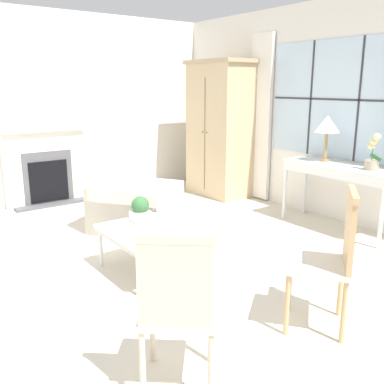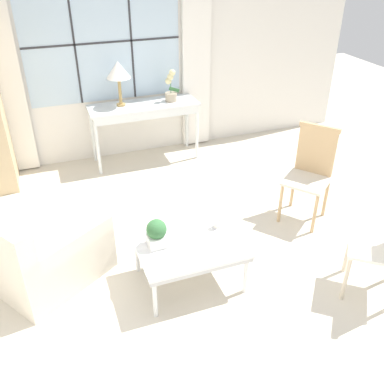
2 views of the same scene
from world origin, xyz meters
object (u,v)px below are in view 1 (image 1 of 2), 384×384
console_table (341,172)px  potted_plant_small (140,209)px  armchair_upholstered (134,207)px  side_chair_wooden (333,252)px  fireplace (45,161)px  armoire (220,129)px  potted_orchid (373,155)px  accent_chair_wooden (178,303)px  pillar_candle (179,231)px  coffee_table (148,234)px  table_lamp (327,125)px

console_table → potted_plant_small: console_table is taller
armchair_upholstered → side_chair_wooden: size_ratio=1.19×
fireplace → armoire: (1.09, 2.45, 0.41)m
potted_orchid → side_chair_wooden: 2.21m
fireplace → armchair_upholstered: bearing=14.7°
accent_chair_wooden → pillar_candle: accent_chair_wooden is taller
armoire → pillar_candle: 3.32m
potted_orchid → coffee_table: 2.70m
table_lamp → armchair_upholstered: table_lamp is taller
console_table → side_chair_wooden: (1.32, -1.97, -0.13)m
armoire → coffee_table: (1.94, -2.50, -0.68)m
table_lamp → potted_orchid: bearing=-4.3°
potted_orchid → pillar_candle: bearing=-98.1°
pillar_candle → armchair_upholstered: bearing=165.9°
armoire → potted_orchid: bearing=1.1°
fireplace → potted_plant_small: fireplace is taller
console_table → side_chair_wooden: 2.37m
potted_orchid → coffee_table: (-0.66, -2.55, -0.59)m
fireplace → coffee_table: (3.03, -0.05, -0.26)m
console_table → armchair_upholstered: 2.56m
armoire → side_chair_wooden: (3.53, -1.92, -0.47)m
accent_chair_wooden → potted_plant_small: accent_chair_wooden is taller
console_table → armoire: bearing=-178.7°
potted_orchid → potted_plant_small: size_ratio=1.65×
console_table → table_lamp: size_ratio=2.52×
potted_plant_small → potted_orchid: bearing=69.4°
fireplace → armoire: size_ratio=0.91×
console_table → potted_plant_small: 2.54m
console_table → pillar_candle: bearing=-89.0°
armoire → potted_orchid: 2.60m
armchair_upholstered → fireplace: bearing=-165.3°
console_table → potted_orchid: bearing=0.1°
fireplace → console_table: bearing=37.2°
potted_orchid → side_chair_wooden: potted_orchid is taller
potted_plant_small → pillar_candle: bearing=5.4°
console_table → coffee_table: size_ratio=1.57×
armoire → pillar_candle: armoire is taller
side_chair_wooden → accent_chair_wooden: (-0.08, -1.29, -0.02)m
table_lamp → side_chair_wooden: bearing=-51.6°
fireplace → pillar_candle: (3.35, 0.09, -0.17)m
armchair_upholstered → coffee_table: bearing=-23.0°
accent_chair_wooden → coffee_table: 1.68m
accent_chair_wooden → armoire: bearing=137.1°
side_chair_wooden → potted_plant_small: side_chair_wooden is taller
armchair_upholstered → accent_chair_wooden: 3.01m
armoire → coffee_table: size_ratio=2.31×
armoire → coffee_table: bearing=-52.2°
armchair_upholstered → pillar_candle: bearing=-14.1°
console_table → pillar_candle: size_ratio=11.57×
table_lamp → coffee_table: table_lamp is taller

